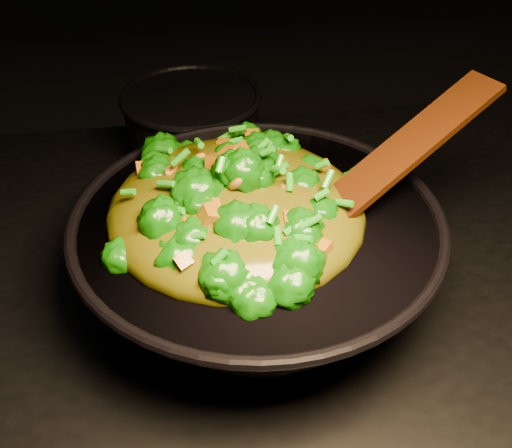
{
  "coord_description": "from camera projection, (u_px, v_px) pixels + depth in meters",
  "views": [
    {
      "loc": [
        0.02,
        -0.59,
        1.48
      ],
      "look_at": [
        0.1,
        -0.0,
        1.0
      ],
      "focal_mm": 45.0,
      "sensor_mm": 36.0,
      "label": 1
    }
  ],
  "objects": [
    {
      "name": "wok",
      "position": [
        257.0,
        258.0,
        0.79
      ],
      "size": [
        0.44,
        0.44,
        0.12
      ],
      "primitive_type": null,
      "rotation": [
        0.0,
        0.0,
        0.02
      ],
      "color": "black",
      "rests_on": "stovetop"
    },
    {
      "name": "stir_fry",
      "position": [
        236.0,
        179.0,
        0.72
      ],
      "size": [
        0.4,
        0.4,
        0.1
      ],
      "primitive_type": null,
      "rotation": [
        0.0,
        0.0,
        -0.4
      ],
      "color": "#126006",
      "rests_on": "wok"
    },
    {
      "name": "spatula",
      "position": [
        387.0,
        165.0,
        0.74
      ],
      "size": [
        0.31,
        0.19,
        0.13
      ],
      "primitive_type": "cube",
      "rotation": [
        0.0,
        -0.38,
        0.46
      ],
      "color": "#3E1204",
      "rests_on": "wok"
    },
    {
      "name": "back_pot",
      "position": [
        193.0,
        127.0,
        1.03
      ],
      "size": [
        0.28,
        0.28,
        0.12
      ],
      "primitive_type": "cylinder",
      "rotation": [
        0.0,
        0.0,
        -0.41
      ],
      "color": "black",
      "rests_on": "stovetop"
    }
  ]
}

